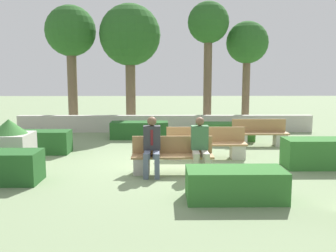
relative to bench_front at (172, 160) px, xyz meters
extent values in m
plane|color=gray|center=(-0.12, 0.85, -0.31)|extent=(60.00, 60.00, 0.00)
cube|color=#B7B2A8|center=(-0.12, 6.19, 0.01)|extent=(11.47, 0.30, 0.65)
cube|color=#A37A4C|center=(0.00, -0.04, 0.08)|extent=(1.85, 0.44, 0.05)
cube|color=#A37A4C|center=(0.00, 0.20, 0.31)|extent=(1.85, 0.04, 0.40)
cube|color=#B7B2A8|center=(-0.69, -0.04, -0.13)|extent=(0.36, 0.40, 0.37)
cube|color=#B7B2A8|center=(0.69, -0.04, -0.13)|extent=(0.36, 0.40, 0.37)
cube|color=#A37A4C|center=(2.85, 3.24, 0.08)|extent=(1.72, 0.44, 0.05)
cube|color=#A37A4C|center=(2.85, 3.48, 0.31)|extent=(1.72, 0.04, 0.40)
cube|color=#B7B2A8|center=(2.22, 3.24, -0.13)|extent=(0.36, 0.40, 0.37)
cube|color=#B7B2A8|center=(3.48, 3.24, -0.13)|extent=(0.36, 0.40, 0.37)
cube|color=#A37A4C|center=(0.94, 1.46, 0.08)|extent=(2.13, 0.44, 0.05)
cube|color=#A37A4C|center=(0.94, 1.70, 0.31)|extent=(2.13, 0.04, 0.40)
cube|color=#B7B2A8|center=(0.11, 1.46, -0.13)|extent=(0.36, 0.40, 0.37)
cube|color=#B7B2A8|center=(1.78, 1.46, -0.13)|extent=(0.36, 0.40, 0.37)
cube|color=#515B70|center=(-0.56, -0.25, 0.17)|extent=(0.14, 0.46, 0.13)
cube|color=#515B70|center=(-0.36, -0.25, 0.17)|extent=(0.14, 0.46, 0.13)
cube|color=#515B70|center=(-0.58, -0.48, -0.04)|extent=(0.11, 0.11, 0.55)
cube|color=#515B70|center=(-0.34, -0.48, -0.04)|extent=(0.11, 0.11, 0.55)
cube|color=#333338|center=(-0.46, -0.01, 0.51)|extent=(0.38, 0.22, 0.54)
sphere|color=brown|center=(-0.46, -0.03, 0.88)|extent=(0.21, 0.21, 0.21)
cube|color=maroon|center=(-0.46, -0.13, 0.53)|extent=(0.06, 0.01, 0.35)
cube|color=#B2A893|center=(0.51, -0.25, 0.17)|extent=(0.14, 0.46, 0.13)
cube|color=#B2A893|center=(0.71, -0.25, 0.17)|extent=(0.14, 0.46, 0.13)
cube|color=#B2A893|center=(0.49, -0.48, -0.04)|extent=(0.11, 0.11, 0.55)
cube|color=#B2A893|center=(0.73, -0.48, -0.04)|extent=(0.11, 0.11, 0.55)
cube|color=#3D6B42|center=(0.61, -0.01, 0.51)|extent=(0.38, 0.22, 0.54)
sphere|color=brown|center=(0.61, -0.03, 0.88)|extent=(0.20, 0.20, 0.20)
cube|color=#33702D|center=(1.08, -1.85, -0.03)|extent=(1.75, 0.81, 0.57)
cube|color=#33702D|center=(1.90, 4.30, -0.02)|extent=(1.93, 0.80, 0.60)
cube|color=#235623|center=(-3.73, 2.23, 0.01)|extent=(1.69, 0.72, 0.65)
cube|color=#235623|center=(-1.04, 4.69, -0.02)|extent=(2.00, 0.74, 0.59)
cube|color=#33702D|center=(3.69, 0.47, 0.04)|extent=(1.95, 0.76, 0.70)
cube|color=#B7B2A8|center=(-4.00, 0.81, 0.08)|extent=(1.01, 1.01, 0.79)
cone|color=#387533|center=(-4.00, 0.81, 0.66)|extent=(0.88, 0.88, 0.36)
cylinder|color=brown|center=(-4.05, 7.63, 1.41)|extent=(0.40, 0.40, 3.45)
sphere|color=#285B23|center=(-4.05, 7.63, 3.71)|extent=(2.09, 2.09, 2.09)
cylinder|color=brown|center=(-1.59, 7.63, 1.27)|extent=(0.41, 0.41, 3.17)
sphere|color=#285B23|center=(-1.59, 7.63, 3.56)|extent=(2.55, 2.55, 2.55)
cylinder|color=brown|center=(1.61, 7.00, 1.61)|extent=(0.33, 0.33, 3.84)
sphere|color=#285B23|center=(1.61, 7.00, 3.98)|extent=(1.66, 1.66, 1.66)
cylinder|color=brown|center=(3.28, 7.43, 1.22)|extent=(0.32, 0.32, 3.07)
sphere|color=#285B23|center=(3.28, 7.43, 3.24)|extent=(1.74, 1.74, 1.74)
camera|label=1|loc=(-0.21, -8.32, 1.92)|focal=40.00mm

